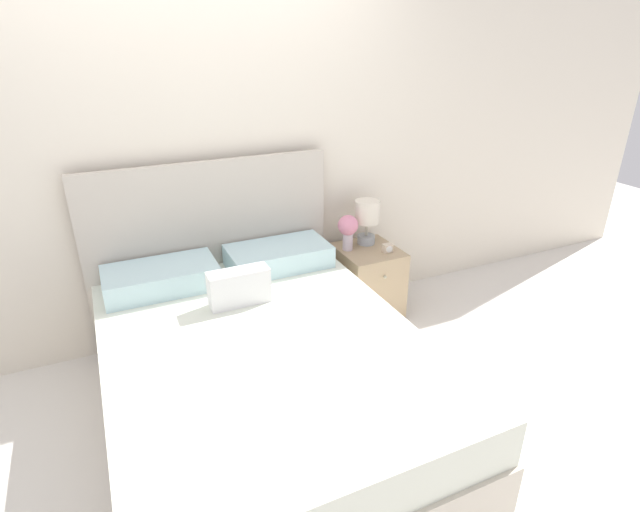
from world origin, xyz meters
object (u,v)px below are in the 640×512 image
Objects in this scene: bed at (260,368)px; alarm_clock at (387,248)px; table_lamp at (367,216)px; flower_vase at (348,228)px; nightstand at (367,282)px.

alarm_clock is at bearing 27.32° from bed.
table_lamp is 0.27m from alarm_clock.
flower_vase is 0.31m from alarm_clock.
bed is 1.26m from nightstand.
bed is 1.24m from flower_vase.
nightstand is at bearing 33.21° from bed.
alarm_clock is (0.09, -0.10, 0.29)m from nightstand.
table_lamp is 0.18m from flower_vase.
nightstand is 0.48m from table_lamp.
nightstand is 1.61× the size of table_lamp.
flower_vase reaches higher than alarm_clock.
alarm_clock is at bearing -33.85° from flower_vase.
table_lamp is at bearing 106.23° from alarm_clock.
table_lamp is at bearing 70.40° from nightstand.
alarm_clock is at bearing -73.77° from table_lamp.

